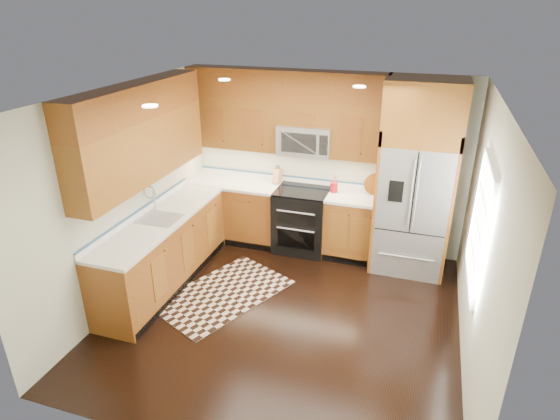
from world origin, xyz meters
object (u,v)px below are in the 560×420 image
(rug, at_px, (223,293))
(range, at_px, (302,220))
(refrigerator, at_px, (416,179))
(knife_block, at_px, (278,176))
(utensil_crock, at_px, (334,185))

(rug, bearing_deg, range, 92.22)
(refrigerator, distance_m, rug, 2.92)
(knife_block, bearing_deg, utensil_crock, -6.86)
(range, xyz_separation_m, refrigerator, (1.55, -0.04, 0.83))
(range, bearing_deg, utensil_crock, 12.14)
(range, bearing_deg, rug, -112.76)
(range, height_order, rug, range)
(utensil_crock, bearing_deg, rug, -123.92)
(utensil_crock, bearing_deg, knife_block, 173.14)
(utensil_crock, bearing_deg, range, -167.86)
(refrigerator, relative_size, rug, 1.56)
(range, distance_m, knife_block, 0.76)
(rug, bearing_deg, utensil_crock, 81.06)
(knife_block, relative_size, utensil_crock, 0.90)
(refrigerator, height_order, rug, refrigerator)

